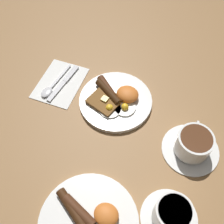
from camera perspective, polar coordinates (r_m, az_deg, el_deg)
The scene contains 8 objects.
ground_plane at distance 0.84m, azimuth 0.79°, elevation 2.14°, with size 3.00×3.00×0.00m, color olive.
breakfast_plate_near at distance 0.83m, azimuth 0.74°, elevation 2.74°, with size 0.23×0.23×0.05m.
breakfast_plate_far at distance 0.69m, azimuth -5.05°, elevation -22.69°, with size 0.25×0.25×0.04m.
teacup_near at distance 0.76m, azimuth 17.19°, elevation -6.79°, with size 0.16×0.16×0.07m.
teacup_far at distance 0.68m, azimuth 12.76°, elevation -21.07°, with size 0.14×0.14×0.08m.
napkin at distance 0.91m, azimuth -11.22°, elevation 6.29°, with size 0.14×0.18×0.01m, color white.
knife at distance 0.90m, azimuth -10.26°, elevation 6.66°, with size 0.02×0.17×0.01m.
spoon at distance 0.89m, azimuth -13.38°, elevation 5.02°, with size 0.03×0.16×0.01m.
Camera 1 is at (-0.20, 0.44, 0.69)m, focal length 42.00 mm.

